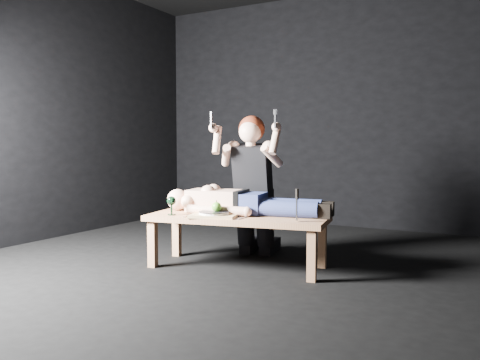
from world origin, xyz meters
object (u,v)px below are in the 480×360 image
at_px(serving_tray, 214,215).
at_px(table, 237,241).
at_px(carving_knife, 297,205).
at_px(kneeling_woman, 255,184).
at_px(lying_man, 247,200).
at_px(goblet, 172,206).

bearing_deg(serving_tray, table, 51.78).
xyz_separation_m(table, serving_tray, (-0.13, -0.17, 0.24)).
relative_size(serving_tray, carving_knife, 1.47).
xyz_separation_m(kneeling_woman, carving_knife, (0.66, -0.58, -0.10)).
relative_size(lying_man, kneeling_woman, 1.06).
height_order(lying_man, serving_tray, lying_man).
distance_m(lying_man, kneeling_woman, 0.39).
relative_size(kneeling_woman, serving_tray, 3.56).
xyz_separation_m(lying_man, goblet, (-0.53, -0.38, -0.04)).
distance_m(serving_tray, goblet, 0.39).
relative_size(table, carving_knife, 5.92).
relative_size(table, kneeling_woman, 1.13).
height_order(kneeling_woman, carving_knife, kneeling_woman).
bearing_deg(lying_man, kneeling_woman, 96.52).
bearing_deg(table, serving_tray, -137.39).
height_order(lying_man, kneeling_woman, kneeling_woman).
height_order(table, serving_tray, serving_tray).
xyz_separation_m(table, goblet, (-0.51, -0.25, 0.31)).
xyz_separation_m(lying_man, kneeling_woman, (-0.10, 0.37, 0.11)).
relative_size(goblet, carving_knife, 0.63).
distance_m(table, goblet, 0.64).
bearing_deg(goblet, kneeling_woman, 60.15).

